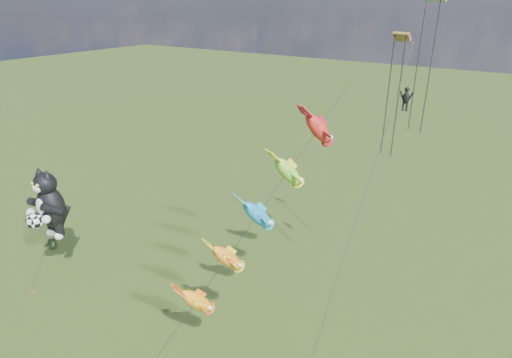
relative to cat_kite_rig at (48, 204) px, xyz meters
The scene contains 4 objects.
ground 10.28m from the cat_kite_rig, 42.48° to the right, with size 300.00×300.00×0.00m, color #1E360D.
cat_kite_rig is the anchor object (origin of this frame).
fish_windsock_rig 18.94m from the cat_kite_rig, 10.02° to the left, with size 7.45×14.23×18.04m.
parafoil_rig 28.82m from the cat_kite_rig, 22.24° to the left, with size 2.05×17.56×25.19m.
Camera 1 is at (26.23, -11.90, 22.90)m, focal length 30.00 mm.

